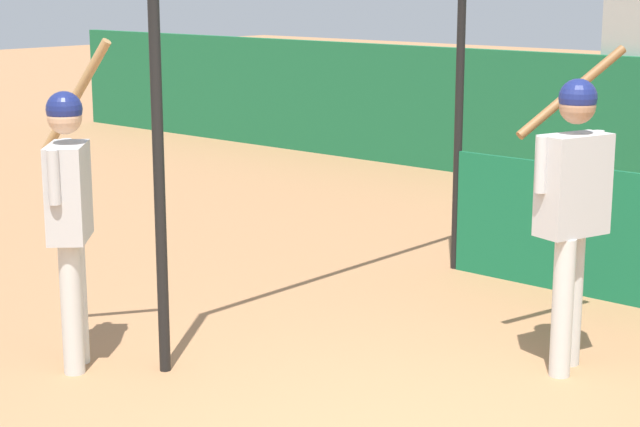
# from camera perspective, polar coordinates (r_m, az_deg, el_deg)

# --- Properties ---
(batting_cage) EXTENTS (3.63, 3.29, 2.51)m
(batting_cage) POSITION_cam_1_polar(r_m,az_deg,el_deg) (7.54, 15.97, 1.91)
(batting_cage) COLOR black
(batting_cage) RESTS_ON ground
(player_batter) EXTENTS (0.60, 0.96, 1.99)m
(player_batter) POSITION_cam_1_polar(r_m,az_deg,el_deg) (6.68, 13.33, 0.93)
(player_batter) COLOR silver
(player_batter) RESTS_ON ground
(player_waiting) EXTENTS (0.74, 0.62, 2.05)m
(player_waiting) POSITION_cam_1_polar(r_m,az_deg,el_deg) (6.73, -13.23, 0.50)
(player_waiting) COLOR silver
(player_waiting) RESTS_ON ground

